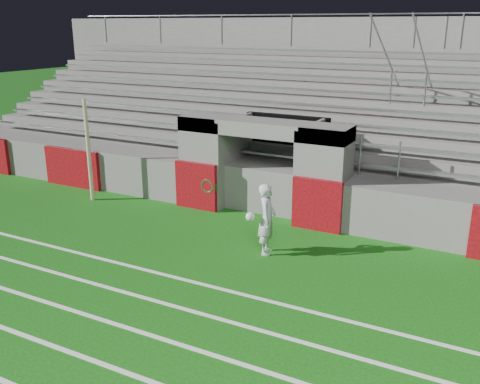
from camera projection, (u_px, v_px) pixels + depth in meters
The scene contains 5 objects.
ground at pixel (195, 258), 12.03m from camera, with size 90.00×90.00×0.00m, color #10530D.
field_post at pixel (89, 151), 15.61m from camera, with size 0.12×0.12×3.03m, color #BEB48D.
stadium_structure at pixel (318, 133), 18.32m from camera, with size 26.00×8.48×5.42m.
goalkeeper_with_ball at pixel (267, 219), 12.09m from camera, with size 0.68×0.70×1.65m.
hose_coil at pixel (208, 186), 14.91m from camera, with size 0.55×0.14×0.55m.
Camera 1 is at (6.01, -9.30, 5.04)m, focal length 40.00 mm.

